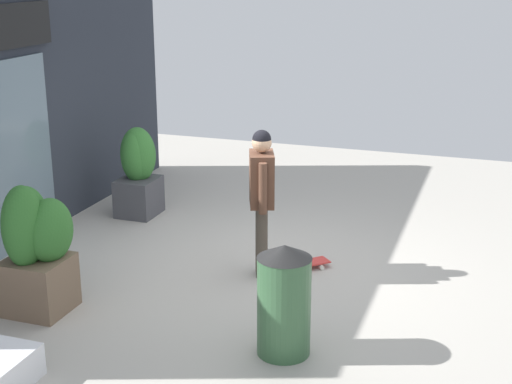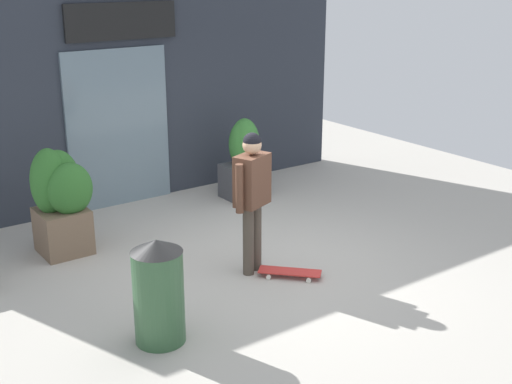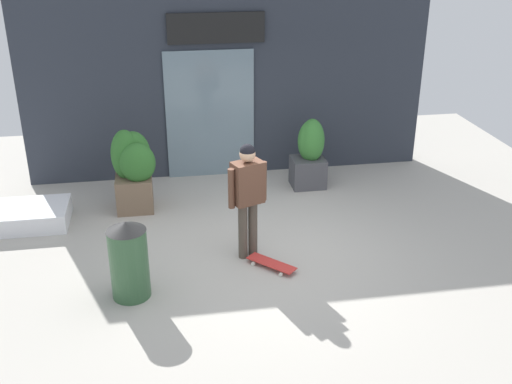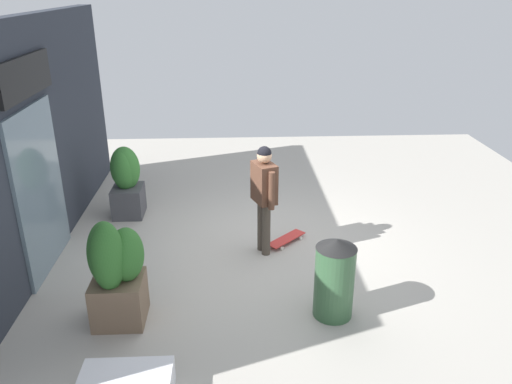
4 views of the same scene
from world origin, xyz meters
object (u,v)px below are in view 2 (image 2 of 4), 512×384
at_px(planter_box_left, 60,198).
at_px(planter_box_right, 243,157).
at_px(skateboard, 290,272).
at_px(trash_bin, 158,291).
at_px(skateboarder, 252,189).

xyz_separation_m(planter_box_left, planter_box_right, (3.06, 0.45, -0.07)).
distance_m(skateboard, trash_bin, 1.97).
distance_m(planter_box_right, trash_bin, 4.34).
bearing_deg(trash_bin, planter_box_left, 89.44).
bearing_deg(planter_box_left, planter_box_right, 8.42).
height_order(skateboarder, trash_bin, skateboarder).
bearing_deg(skateboarder, planter_box_left, -160.65).
relative_size(skateboard, planter_box_left, 0.49).
bearing_deg(skateboard, skateboarder, 171.50).
bearing_deg(planter_box_right, planter_box_left, -171.58).
relative_size(planter_box_left, planter_box_right, 1.09).
bearing_deg(planter_box_left, trash_bin, -90.56).
bearing_deg(skateboard, trash_bin, -122.62).
relative_size(skateboarder, skateboard, 2.54).
distance_m(planter_box_left, planter_box_right, 3.09).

